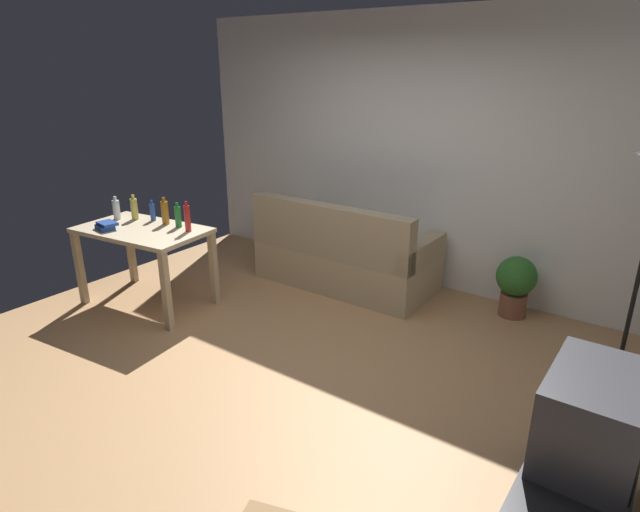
{
  "coord_description": "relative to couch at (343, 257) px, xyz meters",
  "views": [
    {
      "loc": [
        2.4,
        -2.71,
        2.2
      ],
      "look_at": [
        0.1,
        0.5,
        0.75
      ],
      "focal_mm": 29.6,
      "sensor_mm": 36.0,
      "label": 1
    }
  ],
  "objects": [
    {
      "name": "bottle_squat",
      "position": [
        -1.58,
        -1.31,
        0.56
      ],
      "size": [
        0.07,
        0.07,
        0.24
      ],
      "color": "#BCB24C",
      "rests_on": "desk"
    },
    {
      "name": "bottle_red",
      "position": [
        -0.85,
        -1.28,
        0.58
      ],
      "size": [
        0.05,
        0.05,
        0.28
      ],
      "color": "#AD2323",
      "rests_on": "desk"
    },
    {
      "name": "wall_rear",
      "position": [
        0.38,
        0.61,
        1.04
      ],
      "size": [
        5.2,
        0.1,
        2.7
      ],
      "primitive_type": "cube",
      "color": "white",
      "rests_on": "ground_plane"
    },
    {
      "name": "tv_stand",
      "position": [
        2.63,
        -1.98,
        -0.07
      ],
      "size": [
        0.44,
        1.1,
        0.48
      ],
      "rotation": [
        0.0,
        0.0,
        1.57
      ],
      "color": "black",
      "rests_on": "ground_plane"
    },
    {
      "name": "tv",
      "position": [
        2.64,
        -1.98,
        0.39
      ],
      "size": [
        0.41,
        0.6,
        0.44
      ],
      "rotation": [
        0.0,
        0.0,
        1.57
      ],
      "color": "#2D2D33",
      "rests_on": "tv_stand"
    },
    {
      "name": "couch",
      "position": [
        0.0,
        0.0,
        0.0
      ],
      "size": [
        1.82,
        0.84,
        0.92
      ],
      "rotation": [
        0.0,
        0.0,
        3.14
      ],
      "color": "tan",
      "rests_on": "ground_plane"
    },
    {
      "name": "bottle_green",
      "position": [
        -1.03,
        -1.24,
        0.55
      ],
      "size": [
        0.06,
        0.06,
        0.23
      ],
      "color": "#1E722D",
      "rests_on": "desk"
    },
    {
      "name": "bottle_amber",
      "position": [
        -1.2,
        -1.25,
        0.57
      ],
      "size": [
        0.07,
        0.07,
        0.26
      ],
      "color": "#9E6019",
      "rests_on": "desk"
    },
    {
      "name": "bottle_clear",
      "position": [
        -1.73,
        -1.41,
        0.55
      ],
      "size": [
        0.07,
        0.07,
        0.23
      ],
      "color": "silver",
      "rests_on": "desk"
    },
    {
      "name": "desk",
      "position": [
        -1.28,
        -1.46,
        0.34
      ],
      "size": [
        1.27,
        0.83,
        0.76
      ],
      "rotation": [
        0.0,
        0.0,
        0.11
      ],
      "color": "#C6B28E",
      "rests_on": "ground_plane"
    },
    {
      "name": "bottle_blue",
      "position": [
        -1.4,
        -1.24,
        0.54
      ],
      "size": [
        0.05,
        0.05,
        0.2
      ],
      "color": "#2347A3",
      "rests_on": "desk"
    },
    {
      "name": "book_stack",
      "position": [
        -1.52,
        -1.68,
        0.49
      ],
      "size": [
        0.22,
        0.18,
        0.07
      ],
      "color": "navy",
      "rests_on": "desk"
    },
    {
      "name": "ground_plane",
      "position": [
        0.38,
        -1.59,
        -0.32
      ],
      "size": [
        5.2,
        4.4,
        0.02
      ],
      "primitive_type": "cube",
      "color": "tan"
    },
    {
      "name": "potted_plant",
      "position": [
        1.67,
        0.31,
        0.02
      ],
      "size": [
        0.36,
        0.36,
        0.57
      ],
      "color": "brown",
      "rests_on": "ground_plane"
    }
  ]
}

